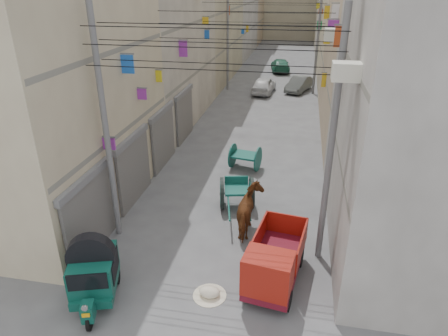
% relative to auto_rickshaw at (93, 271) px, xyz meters
% --- Properties ---
extents(building_row_left, '(8.00, 62.00, 14.00)m').
position_rel_auto_rickshaw_xyz_m(building_row_left, '(-5.19, 31.37, 5.49)').
color(building_row_left, '#BEB190').
rests_on(building_row_left, ground).
extents(building_row_right, '(8.00, 62.00, 14.00)m').
position_rel_auto_rickshaw_xyz_m(building_row_right, '(10.80, 31.37, 5.49)').
color(building_row_right, '#ABA6A0').
rests_on(building_row_right, ground).
extents(shutters_left, '(0.18, 14.40, 2.88)m').
position_rel_auto_rickshaw_xyz_m(shutters_left, '(-1.11, 7.62, 0.53)').
color(shutters_left, '#46464A').
rests_on(shutters_left, ground).
extents(signboards, '(8.22, 40.52, 5.67)m').
position_rel_auto_rickshaw_xyz_m(signboards, '(2.80, 18.90, 2.46)').
color(signboards, '#A63C16').
rests_on(signboards, ground).
extents(ac_units, '(0.70, 6.55, 3.35)m').
position_rel_auto_rickshaw_xyz_m(ac_units, '(6.46, 4.91, 6.47)').
color(ac_units, beige).
rests_on(ac_units, ground).
extents(utility_poles, '(7.40, 22.20, 8.00)m').
position_rel_auto_rickshaw_xyz_m(utility_poles, '(2.81, 14.25, 3.03)').
color(utility_poles, slate).
rests_on(utility_poles, ground).
extents(overhead_cables, '(7.40, 22.52, 1.12)m').
position_rel_auto_rickshaw_xyz_m(overhead_cables, '(2.81, 11.65, 5.80)').
color(overhead_cables, black).
rests_on(overhead_cables, ground).
extents(auto_rickshaw, '(1.78, 2.42, 1.64)m').
position_rel_auto_rickshaw_xyz_m(auto_rickshaw, '(0.00, 0.00, 0.00)').
color(auto_rickshaw, black).
rests_on(auto_rickshaw, ground).
extents(tonga_cart, '(1.67, 3.04, 1.30)m').
position_rel_auto_rickshaw_xyz_m(tonga_cart, '(3.18, 5.89, -0.29)').
color(tonga_cart, black).
rests_on(tonga_cart, ground).
extents(mini_truck, '(1.80, 3.24, 1.73)m').
position_rel_auto_rickshaw_xyz_m(mini_truck, '(5.00, 1.32, -0.14)').
color(mini_truck, black).
rests_on(mini_truck, ground).
extents(second_cart, '(1.57, 1.44, 1.22)m').
position_rel_auto_rickshaw_xyz_m(second_cart, '(2.98, 9.65, -0.32)').
color(second_cart, '#124E45').
rests_on(second_cart, ground).
extents(feed_sack, '(0.62, 0.50, 0.31)m').
position_rel_auto_rickshaw_xyz_m(feed_sack, '(3.23, 0.68, -0.81)').
color(feed_sack, beige).
rests_on(feed_sack, ground).
extents(horse, '(1.03, 2.06, 1.70)m').
position_rel_auto_rickshaw_xyz_m(horse, '(3.94, 4.25, -0.12)').
color(horse, brown).
rests_on(horse, ground).
extents(distant_car_white, '(1.92, 4.05, 1.34)m').
position_rel_auto_rickshaw_xyz_m(distant_car_white, '(2.37, 24.68, -0.30)').
color(distant_car_white, silver).
rests_on(distant_car_white, ground).
extents(distant_car_grey, '(2.38, 3.90, 1.21)m').
position_rel_auto_rickshaw_xyz_m(distant_car_grey, '(5.23, 25.80, -0.36)').
color(distant_car_grey, '#4B504E').
rests_on(distant_car_grey, ground).
extents(distant_car_green, '(2.30, 4.50, 1.25)m').
position_rel_auto_rickshaw_xyz_m(distant_car_green, '(3.14, 33.85, -0.34)').
color(distant_car_green, '#22654C').
rests_on(distant_car_green, ground).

